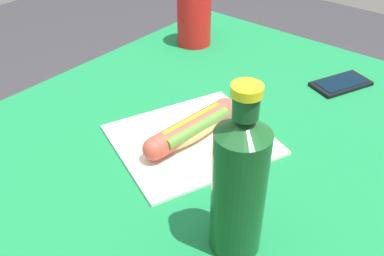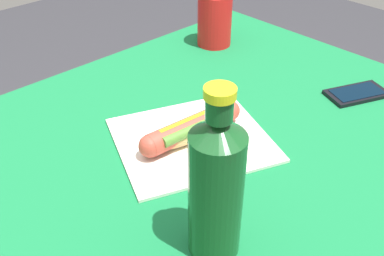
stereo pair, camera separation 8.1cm
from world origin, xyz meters
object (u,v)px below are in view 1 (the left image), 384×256
Objects in this scene: hot_dog at (192,128)px; drinking_cup at (194,19)px; soda_bottle at (239,184)px; cell_phone at (341,84)px.

hot_dog is 0.44m from drinking_cup.
soda_bottle is at bearing 53.54° from hot_dog.
hot_dog is 0.40m from cell_phone.
hot_dog is at bearing -18.55° from cell_phone.
hot_dog is at bearing 38.96° from drinking_cup.
soda_bottle reaches higher than drinking_cup.
soda_bottle is at bearing 7.92° from cell_phone.
drinking_cup is at bearing -135.79° from soda_bottle.
cell_phone is 1.11× the size of drinking_cup.
cell_phone is 0.58× the size of soda_bottle.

